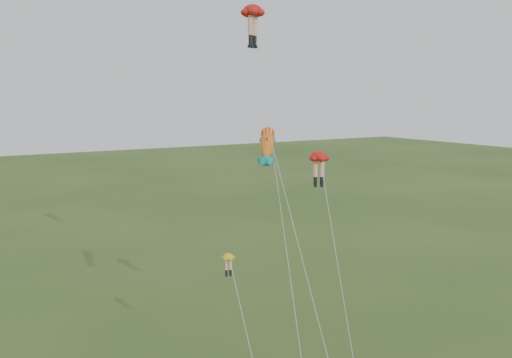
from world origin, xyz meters
TOP-DOWN VIEW (x-y plane):
  - legs_kite_red_high at (3.26, 11.34)m, footprint 5.13×13.52m
  - legs_kite_red_mid at (3.22, 3.75)m, footprint 1.72×6.10m
  - legs_kite_yellow at (-1.91, 5.21)m, footprint 2.85×9.39m
  - fish_kite at (0.81, 5.63)m, footprint 2.26×8.89m

SIDE VIEW (x-z plane):
  - legs_kite_yellow at x=-1.91m, z-range 3.09..11.04m
  - legs_kite_red_mid at x=3.22m, z-range 6.15..20.01m
  - fish_kite at x=0.81m, z-range 6.48..21.90m
  - legs_kite_red_high at x=3.26m, z-range 10.68..33.81m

